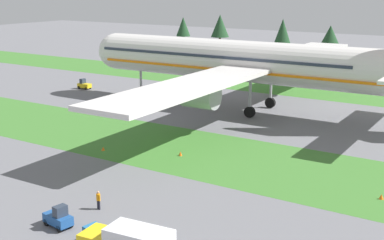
% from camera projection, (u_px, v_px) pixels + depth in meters
% --- Properties ---
extents(grass_strip_near, '(320.00, 16.57, 0.01)m').
position_uv_depth(grass_strip_near, '(223.00, 157.00, 61.91)').
color(grass_strip_near, '#3D752D').
rests_on(grass_strip_near, ground).
extents(grass_strip_far, '(320.00, 16.57, 0.01)m').
position_uv_depth(grass_strip_far, '(342.00, 93.00, 98.77)').
color(grass_strip_far, '#3D752D').
rests_on(grass_strip_far, ground).
extents(airliner, '(59.59, 73.26, 22.08)m').
position_uv_depth(airliner, '(248.00, 61.00, 82.76)').
color(airliner, silver).
rests_on(airliner, ground).
extents(baggage_tug, '(2.76, 1.67, 1.97)m').
position_uv_depth(baggage_tug, '(58.00, 218.00, 43.76)').
color(baggage_tug, '#1E4C8E').
rests_on(baggage_tug, ground).
extents(cargo_dolly_lead, '(2.40, 1.81, 1.55)m').
position_uv_depth(cargo_dolly_lead, '(97.00, 235.00, 40.53)').
color(cargo_dolly_lead, '#A3A3A8').
rests_on(cargo_dolly_lead, ground).
extents(pushback_tractor, '(2.62, 1.34, 1.97)m').
position_uv_depth(pushback_tractor, '(84.00, 85.00, 102.30)').
color(pushback_tractor, yellow).
rests_on(pushback_tractor, ground).
extents(ground_crew_loader, '(0.54, 0.36, 1.74)m').
position_uv_depth(ground_crew_loader, '(98.00, 199.00, 47.21)').
color(ground_crew_loader, black).
rests_on(ground_crew_loader, ground).
extents(taxiway_marker_0, '(0.44, 0.44, 0.53)m').
position_uv_depth(taxiway_marker_0, '(180.00, 154.00, 62.26)').
color(taxiway_marker_0, orange).
rests_on(taxiway_marker_0, ground).
extents(taxiway_marker_1, '(0.44, 0.44, 0.49)m').
position_uv_depth(taxiway_marker_1, '(381.00, 197.00, 49.62)').
color(taxiway_marker_1, orange).
rests_on(taxiway_marker_1, ground).
extents(taxiway_marker_2, '(0.44, 0.44, 0.45)m').
position_uv_depth(taxiway_marker_2, '(103.00, 149.00, 64.27)').
color(taxiway_marker_2, orange).
rests_on(taxiway_marker_2, ground).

